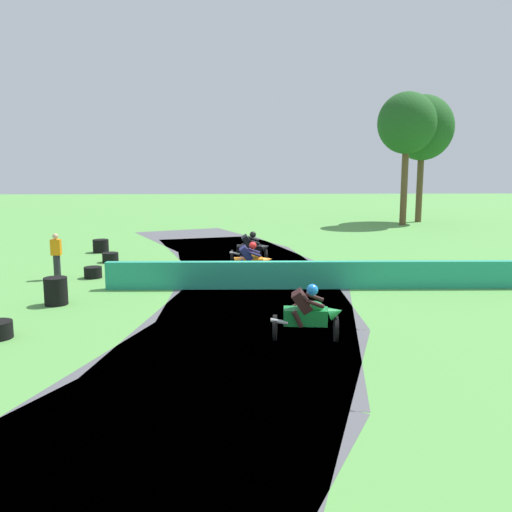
% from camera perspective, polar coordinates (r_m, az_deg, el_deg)
% --- Properties ---
extents(ground_plane, '(120.00, 120.00, 0.00)m').
position_cam_1_polar(ground_plane, '(18.04, 0.14, -3.39)').
color(ground_plane, '#569947').
extents(track_asphalt, '(10.43, 35.24, 0.01)m').
position_cam_1_polar(track_asphalt, '(18.06, -3.73, -3.39)').
color(track_asphalt, '#515156').
rests_on(track_asphalt, ground).
extents(safety_barrier, '(21.48, 0.70, 0.90)m').
position_cam_1_polar(safety_barrier, '(18.96, 18.01, -1.84)').
color(safety_barrier, '#239375').
rests_on(safety_barrier, ground).
extents(motorcycle_lead_green, '(1.70, 0.85, 1.43)m').
position_cam_1_polar(motorcycle_lead_green, '(12.61, 5.51, -6.00)').
color(motorcycle_lead_green, black).
rests_on(motorcycle_lead_green, ground).
extents(motorcycle_chase_orange, '(1.68, 0.77, 1.43)m').
position_cam_1_polar(motorcycle_chase_orange, '(19.20, -0.55, -0.61)').
color(motorcycle_chase_orange, black).
rests_on(motorcycle_chase_orange, ground).
extents(motorcycle_trailing_black, '(1.68, 0.80, 1.43)m').
position_cam_1_polar(motorcycle_trailing_black, '(22.30, -0.52, 0.78)').
color(motorcycle_trailing_black, black).
rests_on(motorcycle_trailing_black, ground).
extents(tire_stack_mid_b, '(0.66, 0.66, 0.80)m').
position_cam_1_polar(tire_stack_mid_b, '(16.93, -20.04, -3.44)').
color(tire_stack_mid_b, black).
rests_on(tire_stack_mid_b, ground).
extents(tire_stack_far, '(0.63, 0.63, 0.40)m').
position_cam_1_polar(tire_stack_far, '(20.54, -16.55, -1.64)').
color(tire_stack_far, black).
rests_on(tire_stack_far, ground).
extents(tire_stack_extra_a, '(0.66, 0.66, 0.40)m').
position_cam_1_polar(tire_stack_extra_a, '(23.66, -14.86, -0.15)').
color(tire_stack_extra_a, black).
rests_on(tire_stack_extra_a, ground).
extents(tire_stack_extra_b, '(0.72, 0.72, 0.60)m').
position_cam_1_polar(tire_stack_extra_b, '(26.44, -15.80, 1.01)').
color(tire_stack_extra_b, black).
rests_on(tire_stack_extra_b, ground).
extents(track_marshal, '(0.34, 0.24, 1.63)m').
position_cam_1_polar(track_marshal, '(20.63, -19.99, -0.03)').
color(track_marshal, '#232328').
rests_on(track_marshal, ground).
extents(tree_far_left, '(4.28, 4.28, 8.81)m').
position_cam_1_polar(tree_far_left, '(40.81, 16.87, 12.55)').
color(tree_far_left, brown).
rests_on(tree_far_left, ground).
extents(tree_far_right, '(3.83, 3.83, 8.74)m').
position_cam_1_polar(tree_far_right, '(38.40, 15.37, 13.06)').
color(tree_far_right, brown).
rests_on(tree_far_right, ground).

